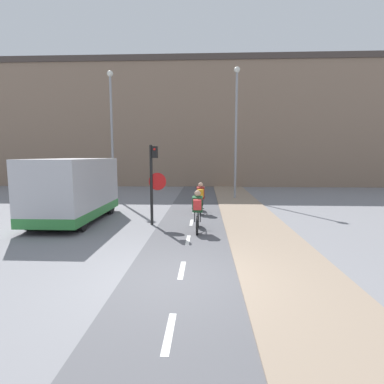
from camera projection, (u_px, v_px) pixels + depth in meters
The scene contains 10 objects.
ground_plane at pixel (180, 280), 6.51m from camera, with size 120.00×120.00×0.00m, color gray.
bike_lane at pixel (180, 279), 6.52m from camera, with size 2.55×60.00×0.02m.
sidewalk_strip at pixel (295, 281), 6.40m from camera, with size 2.40×60.00×0.05m.
building_row_background at pixel (200, 125), 27.68m from camera, with size 60.00×5.20×11.00m.
traffic_light_pole at pixel (153, 176), 11.46m from camera, with size 0.67×0.25×3.08m.
street_lamp_far at pixel (112, 123), 18.24m from camera, with size 0.36×0.36×7.73m.
street_lamp_sidewalk at pixel (236, 121), 18.23m from camera, with size 0.36×0.36×7.96m.
cyclist_near at pixel (197, 212), 10.58m from camera, with size 0.46×1.72×1.47m.
cyclist_far at pixel (201, 198), 13.92m from camera, with size 0.46×1.65×1.45m.
van at pixel (74, 191), 12.19m from camera, with size 2.16×4.92×2.56m.
Camera 1 is at (0.53, -6.22, 2.69)m, focal length 28.00 mm.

